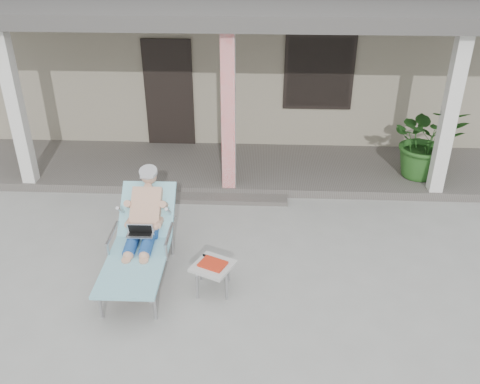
{
  "coord_description": "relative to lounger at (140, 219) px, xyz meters",
  "views": [
    {
      "loc": [
        0.57,
        -5.64,
        4.21
      ],
      "look_at": [
        0.26,
        0.6,
        0.85
      ],
      "focal_mm": 38.0,
      "sensor_mm": 36.0,
      "label": 1
    }
  ],
  "objects": [
    {
      "name": "potted_palm",
      "position": [
        4.41,
        2.79,
        0.03
      ],
      "size": [
        1.24,
        1.09,
        1.34
      ],
      "primitive_type": "imported",
      "rotation": [
        0.0,
        0.0,
        -0.03
      ],
      "color": "#26591E",
      "rests_on": "porch_deck"
    },
    {
      "name": "house",
      "position": [
        1.0,
        6.59,
        0.87
      ],
      "size": [
        10.4,
        5.4,
        3.3
      ],
      "color": "gray",
      "rests_on": "ground"
    },
    {
      "name": "porch_step",
      "position": [
        1.0,
        1.95,
        -0.76
      ],
      "size": [
        2.0,
        0.3,
        0.07
      ],
      "primitive_type": "cube",
      "color": "#605B56",
      "rests_on": "ground"
    },
    {
      "name": "side_table",
      "position": [
        0.97,
        -0.39,
        -0.45
      ],
      "size": [
        0.61,
        0.61,
        0.41
      ],
      "rotation": [
        0.0,
        0.0,
        -0.43
      ],
      "color": "beige",
      "rests_on": "ground"
    },
    {
      "name": "porch_deck",
      "position": [
        1.0,
        3.1,
        -0.72
      ],
      "size": [
        10.0,
        2.0,
        0.15
      ],
      "primitive_type": "cube",
      "color": "#605B56",
      "rests_on": "ground"
    },
    {
      "name": "ground",
      "position": [
        1.0,
        0.1,
        -0.8
      ],
      "size": [
        60.0,
        60.0,
        0.0
      ],
      "primitive_type": "plane",
      "color": "#9E9E99",
      "rests_on": "ground"
    },
    {
      "name": "porch_overhang",
      "position": [
        1.0,
        3.04,
        1.99
      ],
      "size": [
        10.0,
        2.3,
        2.85
      ],
      "color": "silver",
      "rests_on": "porch_deck"
    },
    {
      "name": "lounger",
      "position": [
        0.0,
        0.0,
        0.0
      ],
      "size": [
        0.77,
        2.0,
        1.29
      ],
      "rotation": [
        0.0,
        0.0,
        0.01
      ],
      "color": "#B7B7BC",
      "rests_on": "ground"
    }
  ]
}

